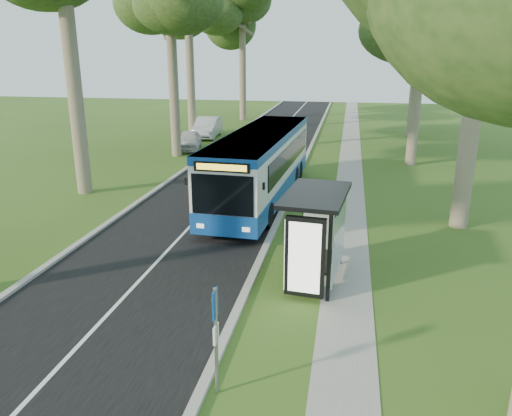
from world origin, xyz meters
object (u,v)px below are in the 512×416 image
(bus, at_px, (261,166))
(bus_stop_sign, at_px, (216,329))
(car_white, at_px, (189,140))
(litter_bin, at_px, (308,209))
(car_silver, at_px, (207,127))
(bus_shelter, at_px, (319,224))

(bus, height_order, bus_stop_sign, bus)
(bus, height_order, car_white, bus)
(litter_bin, height_order, car_silver, car_silver)
(car_white, xyz_separation_m, car_silver, (-0.20, 5.64, 0.15))
(bus_stop_sign, xyz_separation_m, bus_shelter, (1.73, 5.54, 0.49))
(car_white, bearing_deg, bus_shelter, -75.58)
(bus, bearing_deg, car_silver, 116.49)
(litter_bin, xyz_separation_m, car_silver, (-10.29, 20.25, 0.40))
(litter_bin, distance_m, car_silver, 22.72)
(bus_shelter, relative_size, car_white, 0.87)
(bus_shelter, xyz_separation_m, car_silver, (-11.12, 26.73, -1.19))
(bus_shelter, distance_m, car_silver, 28.97)
(bus, distance_m, bus_stop_sign, 14.58)
(bus_shelter, distance_m, litter_bin, 6.72)
(bus_stop_sign, xyz_separation_m, litter_bin, (0.90, 12.02, -1.09))
(bus, bearing_deg, car_white, 124.81)
(bus, height_order, car_silver, bus)
(litter_bin, relative_size, car_white, 0.22)
(bus_shelter, height_order, litter_bin, bus_shelter)
(bus, distance_m, car_white, 14.34)
(litter_bin, bearing_deg, bus_shelter, -82.73)
(bus, relative_size, litter_bin, 14.44)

